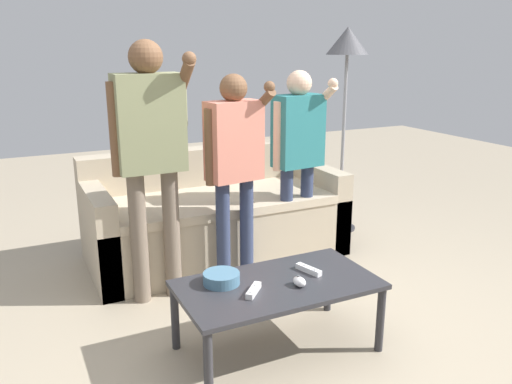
# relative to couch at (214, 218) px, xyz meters

# --- Properties ---
(ground_plane) EXTENTS (12.00, 12.00, 0.00)m
(ground_plane) POSITION_rel_couch_xyz_m (-0.05, -1.33, -0.30)
(ground_plane) COLOR tan
(couch) EXTENTS (1.90, 0.88, 0.79)m
(couch) POSITION_rel_couch_xyz_m (0.00, 0.00, 0.00)
(couch) COLOR #B7A88E
(couch) RESTS_ON ground
(coffee_table) EXTENTS (1.04, 0.56, 0.39)m
(coffee_table) POSITION_rel_couch_xyz_m (-0.19, -1.38, 0.05)
(coffee_table) COLOR #2D2D33
(coffee_table) RESTS_ON ground
(snack_bowl) EXTENTS (0.19, 0.19, 0.06)m
(snack_bowl) POSITION_rel_couch_xyz_m (-0.46, -1.26, 0.13)
(snack_bowl) COLOR teal
(snack_bowl) RESTS_ON coffee_table
(game_remote_nunchuk) EXTENTS (0.06, 0.09, 0.05)m
(game_remote_nunchuk) POSITION_rel_couch_xyz_m (-0.11, -1.46, 0.12)
(game_remote_nunchuk) COLOR white
(game_remote_nunchuk) RESTS_ON coffee_table
(floor_lamp) EXTENTS (0.35, 0.35, 1.73)m
(floor_lamp) POSITION_rel_couch_xyz_m (1.22, 0.07, 1.20)
(floor_lamp) COLOR #2D2D33
(floor_lamp) RESTS_ON ground
(player_left) EXTENTS (0.48, 0.33, 1.62)m
(player_left) POSITION_rel_couch_xyz_m (-0.60, -0.51, 0.72)
(player_left) COLOR #756656
(player_left) RESTS_ON ground
(player_center) EXTENTS (0.44, 0.28, 1.41)m
(player_center) POSITION_rel_couch_xyz_m (-0.07, -0.55, 0.59)
(player_center) COLOR #2D3856
(player_center) RESTS_ON ground
(player_right) EXTENTS (0.44, 0.28, 1.42)m
(player_right) POSITION_rel_couch_xyz_m (0.50, -0.40, 0.60)
(player_right) COLOR #2D3856
(player_right) RESTS_ON ground
(game_remote_wand_near) EXTENTS (0.13, 0.14, 0.03)m
(game_remote_wand_near) POSITION_rel_couch_xyz_m (-0.35, -1.44, 0.11)
(game_remote_wand_near) COLOR white
(game_remote_wand_near) RESTS_ON coffee_table
(game_remote_wand_far) EXTENTS (0.08, 0.17, 0.03)m
(game_remote_wand_far) POSITION_rel_couch_xyz_m (0.02, -1.34, 0.11)
(game_remote_wand_far) COLOR white
(game_remote_wand_far) RESTS_ON coffee_table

